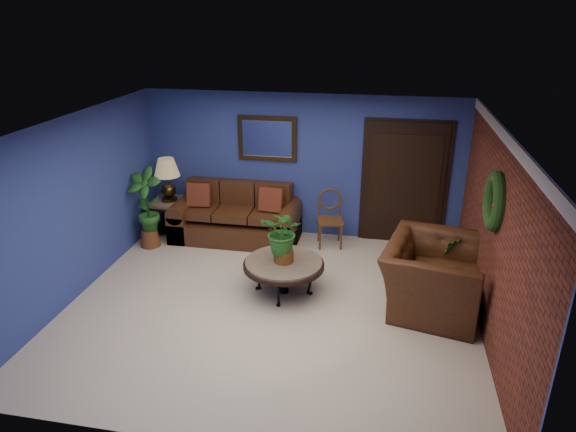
% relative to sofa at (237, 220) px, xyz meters
% --- Properties ---
extents(floor, '(5.50, 5.50, 0.00)m').
position_rel_sofa_xyz_m(floor, '(1.08, -2.08, -0.32)').
color(floor, beige).
rests_on(floor, ground).
extents(wall_back, '(5.50, 0.04, 2.50)m').
position_rel_sofa_xyz_m(wall_back, '(1.08, 0.42, 0.93)').
color(wall_back, navy).
rests_on(wall_back, ground).
extents(wall_left, '(0.04, 5.00, 2.50)m').
position_rel_sofa_xyz_m(wall_left, '(-1.67, -2.08, 0.93)').
color(wall_left, navy).
rests_on(wall_left, ground).
extents(wall_right_brick, '(0.04, 5.00, 2.50)m').
position_rel_sofa_xyz_m(wall_right_brick, '(3.83, -2.08, 0.93)').
color(wall_right_brick, maroon).
rests_on(wall_right_brick, ground).
extents(ceiling, '(5.50, 5.00, 0.02)m').
position_rel_sofa_xyz_m(ceiling, '(1.08, -2.08, 2.18)').
color(ceiling, silver).
rests_on(ceiling, wall_back).
extents(crown_molding, '(0.03, 5.00, 0.14)m').
position_rel_sofa_xyz_m(crown_molding, '(3.80, -2.08, 2.11)').
color(crown_molding, white).
rests_on(crown_molding, wall_right_brick).
extents(wall_mirror, '(1.02, 0.06, 0.77)m').
position_rel_sofa_xyz_m(wall_mirror, '(0.48, 0.38, 1.40)').
color(wall_mirror, '#402B11').
rests_on(wall_mirror, wall_back).
extents(closet_door, '(1.44, 0.06, 2.18)m').
position_rel_sofa_xyz_m(closet_door, '(2.83, 0.39, 0.73)').
color(closet_door, black).
rests_on(closet_door, wall_back).
extents(wreath, '(0.16, 0.72, 0.72)m').
position_rel_sofa_xyz_m(wreath, '(3.77, -2.03, 1.38)').
color(wreath, black).
rests_on(wreath, wall_right_brick).
extents(sofa, '(2.20, 0.95, 0.99)m').
position_rel_sofa_xyz_m(sofa, '(0.00, 0.00, 0.00)').
color(sofa, '#432413').
rests_on(sofa, ground).
extents(coffee_table, '(1.15, 1.15, 0.49)m').
position_rel_sofa_xyz_m(coffee_table, '(1.18, -1.71, 0.11)').
color(coffee_table, '#57504C').
rests_on(coffee_table, ground).
extents(end_table, '(0.68, 0.68, 0.62)m').
position_rel_sofa_xyz_m(end_table, '(-1.22, -0.03, 0.15)').
color(end_table, '#57504C').
rests_on(end_table, ground).
extents(table_lamp, '(0.45, 0.45, 0.74)m').
position_rel_sofa_xyz_m(table_lamp, '(-1.22, -0.03, 0.78)').
color(table_lamp, '#402B11').
rests_on(table_lamp, end_table).
extents(side_chair, '(0.49, 0.49, 0.98)m').
position_rel_sofa_xyz_m(side_chair, '(1.63, 0.04, 0.23)').
color(side_chair, '#543618').
rests_on(side_chair, ground).
extents(armchair, '(1.54, 1.68, 0.93)m').
position_rel_sofa_xyz_m(armchair, '(3.23, -1.71, 0.14)').
color(armchair, '#432413').
rests_on(armchair, ground).
extents(coffee_plant, '(0.68, 0.63, 0.78)m').
position_rel_sofa_xyz_m(coffee_plant, '(1.18, -1.71, 0.60)').
color(coffee_plant, '#5F3017').
rests_on(coffee_plant, coffee_table).
extents(floor_plant, '(0.43, 0.37, 0.86)m').
position_rel_sofa_xyz_m(floor_plant, '(3.43, -1.23, 0.13)').
color(floor_plant, '#5F3017').
rests_on(floor_plant, ground).
extents(tall_plant, '(0.66, 0.50, 1.38)m').
position_rel_sofa_xyz_m(tall_plant, '(-1.37, -0.62, 0.42)').
color(tall_plant, brown).
rests_on(tall_plant, ground).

